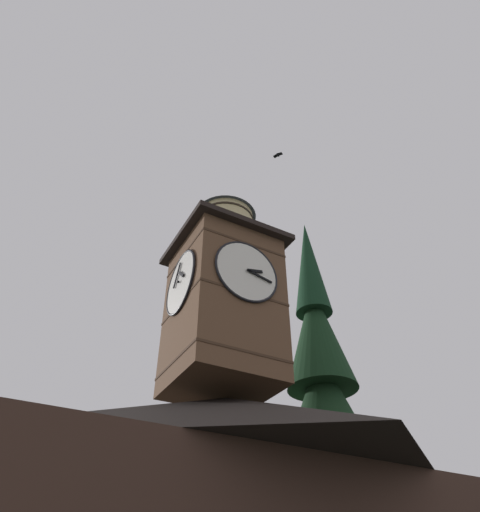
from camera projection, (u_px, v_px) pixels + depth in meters
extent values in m
pyramid|color=black|center=(226.00, 442.00, 16.02)|extent=(16.13, 11.20, 3.11)
cube|color=brown|center=(223.00, 315.00, 18.45)|extent=(3.73, 3.73, 6.31)
cube|color=#432E20|center=(222.00, 372.00, 16.99)|extent=(3.77, 3.77, 0.10)
cube|color=#432E20|center=(223.00, 315.00, 18.44)|extent=(3.77, 3.77, 0.10)
cube|color=#432E20|center=(225.00, 267.00, 19.88)|extent=(3.77, 3.77, 0.10)
cylinder|color=white|center=(247.00, 271.00, 17.70)|extent=(2.62, 0.10, 2.62)
torus|color=black|center=(247.00, 271.00, 17.68)|extent=(2.72, 0.10, 2.72)
cube|color=black|center=(255.00, 271.00, 17.79)|extent=(0.67, 0.04, 0.25)
cube|color=black|center=(260.00, 276.00, 17.76)|extent=(1.07, 0.04, 0.30)
sphere|color=black|center=(248.00, 270.00, 17.62)|extent=(0.10, 0.10, 0.10)
cylinder|color=white|center=(181.00, 283.00, 18.29)|extent=(0.10, 2.62, 2.62)
torus|color=black|center=(180.00, 282.00, 18.28)|extent=(0.10, 2.72, 2.72)
cube|color=black|center=(181.00, 274.00, 18.23)|extent=(0.04, 0.55, 0.54)
cube|color=black|center=(177.00, 275.00, 18.72)|extent=(0.04, 0.58, 0.98)
sphere|color=black|center=(178.00, 282.00, 18.25)|extent=(0.10, 0.10, 0.10)
cube|color=black|center=(225.00, 250.00, 20.46)|extent=(4.43, 4.43, 0.25)
cylinder|color=#D1BC84|center=(225.00, 232.00, 21.10)|extent=(2.51, 2.51, 1.85)
cylinder|color=#2D2319|center=(225.00, 242.00, 20.73)|extent=(2.57, 2.57, 0.10)
cylinder|color=#2D2319|center=(225.00, 232.00, 21.10)|extent=(2.57, 2.57, 0.10)
cylinder|color=#2D2319|center=(226.00, 222.00, 21.48)|extent=(2.57, 2.57, 0.10)
cone|color=#424C5B|center=(226.00, 208.00, 22.01)|extent=(2.81, 2.81, 1.11)
sphere|color=#384251|center=(226.00, 198.00, 22.41)|extent=(0.16, 0.16, 0.16)
cone|color=black|center=(200.00, 415.00, 21.79)|extent=(4.09, 4.09, 6.07)
cone|color=black|center=(205.00, 334.00, 24.39)|extent=(2.89, 2.89, 5.80)
cone|color=black|center=(208.00, 262.00, 27.31)|extent=(1.70, 1.70, 6.56)
cone|color=black|center=(326.00, 413.00, 22.56)|extent=(5.14, 5.14, 6.52)
cone|color=#15311A|center=(317.00, 334.00, 25.18)|extent=(3.59, 3.59, 6.26)
cone|color=#13311D|center=(309.00, 266.00, 27.99)|extent=(2.05, 2.05, 6.62)
sphere|color=silver|center=(216.00, 474.00, 46.74)|extent=(2.07, 2.07, 2.07)
ellipsoid|color=black|center=(278.00, 155.00, 26.55)|extent=(0.31, 0.26, 0.15)
cube|color=black|center=(280.00, 154.00, 26.49)|extent=(0.30, 0.33, 0.08)
cube|color=black|center=(276.00, 156.00, 26.60)|extent=(0.30, 0.33, 0.08)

